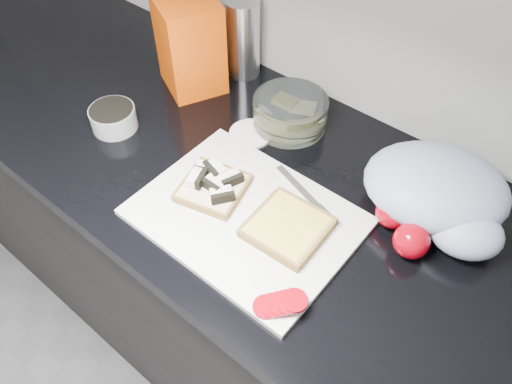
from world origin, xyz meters
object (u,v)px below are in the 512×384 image
cutting_board (246,217)px  glass_bowl (290,113)px  steel_canister (243,38)px  bread_bag (190,45)px

cutting_board → glass_bowl: 0.29m
steel_canister → bread_bag: bearing=-118.6°
bread_bag → cutting_board: bearing=-7.2°
cutting_board → steel_canister: (-0.31, 0.36, 0.09)m
glass_bowl → bread_bag: bearing=-174.2°
cutting_board → steel_canister: 0.48m
glass_bowl → steel_canister: (-0.21, 0.09, 0.06)m
bread_bag → steel_canister: size_ratio=1.13×
cutting_board → glass_bowl: bearing=110.2°
cutting_board → bread_bag: 0.45m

